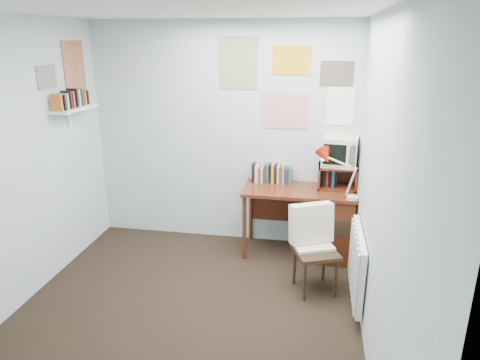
# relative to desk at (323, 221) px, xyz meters

# --- Properties ---
(ground) EXTENTS (3.50, 3.50, 0.00)m
(ground) POSITION_rel_desk_xyz_m (-1.17, -1.48, -0.41)
(ground) COLOR black
(ground) RESTS_ON ground
(back_wall) EXTENTS (3.00, 0.02, 2.50)m
(back_wall) POSITION_rel_desk_xyz_m (-1.17, 0.27, 0.84)
(back_wall) COLOR silver
(back_wall) RESTS_ON ground
(right_wall) EXTENTS (0.02, 3.50, 2.50)m
(right_wall) POSITION_rel_desk_xyz_m (0.33, -1.48, 0.84)
(right_wall) COLOR silver
(right_wall) RESTS_ON ground
(ceiling) EXTENTS (3.00, 3.50, 0.02)m
(ceiling) POSITION_rel_desk_xyz_m (-1.17, -1.48, 2.09)
(ceiling) COLOR white
(ceiling) RESTS_ON back_wall
(desk) EXTENTS (1.20, 0.55, 0.76)m
(desk) POSITION_rel_desk_xyz_m (0.00, 0.00, 0.00)
(desk) COLOR #5C2715
(desk) RESTS_ON ground
(desk_chair) EXTENTS (0.53, 0.52, 0.80)m
(desk_chair) POSITION_rel_desk_xyz_m (-0.07, -0.74, -0.00)
(desk_chair) COLOR black
(desk_chair) RESTS_ON ground
(desk_lamp) EXTENTS (0.33, 0.29, 0.44)m
(desk_lamp) POSITION_rel_desk_xyz_m (0.27, -0.22, 0.57)
(desk_lamp) COLOR #AD1B0B
(desk_lamp) RESTS_ON desk
(tv_riser) EXTENTS (0.40, 0.30, 0.25)m
(tv_riser) POSITION_rel_desk_xyz_m (0.12, 0.11, 0.48)
(tv_riser) COLOR #5C2715
(tv_riser) RESTS_ON desk
(crt_tv) EXTENTS (0.39, 0.37, 0.34)m
(crt_tv) POSITION_rel_desk_xyz_m (0.13, 0.13, 0.77)
(crt_tv) COLOR beige
(crt_tv) RESTS_ON tv_riser
(book_row) EXTENTS (0.60, 0.14, 0.22)m
(book_row) POSITION_rel_desk_xyz_m (-0.51, 0.18, 0.46)
(book_row) COLOR #5C2715
(book_row) RESTS_ON desk
(radiator) EXTENTS (0.09, 0.80, 0.60)m
(radiator) POSITION_rel_desk_xyz_m (0.29, -0.93, 0.01)
(radiator) COLOR white
(radiator) RESTS_ON right_wall
(wall_shelf) EXTENTS (0.20, 0.62, 0.24)m
(wall_shelf) POSITION_rel_desk_xyz_m (-2.57, -0.38, 1.21)
(wall_shelf) COLOR white
(wall_shelf) RESTS_ON left_wall
(posters_back) EXTENTS (1.20, 0.01, 0.90)m
(posters_back) POSITION_rel_desk_xyz_m (-0.47, 0.26, 1.44)
(posters_back) COLOR white
(posters_back) RESTS_ON back_wall
(posters_left) EXTENTS (0.01, 0.70, 0.60)m
(posters_left) POSITION_rel_desk_xyz_m (-2.67, -0.38, 1.59)
(posters_left) COLOR white
(posters_left) RESTS_ON left_wall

